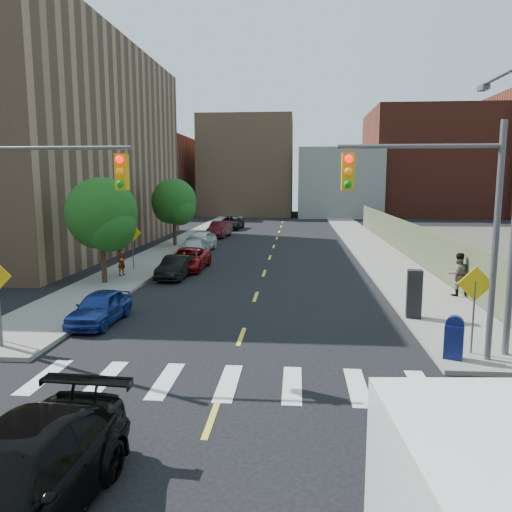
% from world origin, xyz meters
% --- Properties ---
extents(ground, '(160.00, 160.00, 0.00)m').
position_xyz_m(ground, '(0.00, 0.00, 0.00)').
color(ground, black).
rests_on(ground, ground).
extents(sidewalk_nw, '(3.50, 73.00, 0.15)m').
position_xyz_m(sidewalk_nw, '(-7.75, 41.50, 0.07)').
color(sidewalk_nw, gray).
rests_on(sidewalk_nw, ground).
extents(sidewalk_ne, '(3.50, 73.00, 0.15)m').
position_xyz_m(sidewalk_ne, '(7.75, 41.50, 0.07)').
color(sidewalk_ne, gray).
rests_on(sidewalk_ne, ground).
extents(fence_north, '(0.12, 44.00, 2.50)m').
position_xyz_m(fence_north, '(9.60, 28.00, 1.25)').
color(fence_north, '#545B3F').
rests_on(fence_north, ground).
extents(bg_bldg_west, '(14.00, 18.00, 12.00)m').
position_xyz_m(bg_bldg_west, '(-22.00, 70.00, 6.00)').
color(bg_bldg_west, '#592319').
rests_on(bg_bldg_west, ground).
extents(bg_bldg_midwest, '(14.00, 16.00, 15.00)m').
position_xyz_m(bg_bldg_midwest, '(-6.00, 72.00, 7.50)').
color(bg_bldg_midwest, '#8C6B4C').
rests_on(bg_bldg_midwest, ground).
extents(bg_bldg_center, '(12.00, 16.00, 10.00)m').
position_xyz_m(bg_bldg_center, '(8.00, 70.00, 5.00)').
color(bg_bldg_center, gray).
rests_on(bg_bldg_center, ground).
extents(bg_bldg_east, '(18.00, 18.00, 16.00)m').
position_xyz_m(bg_bldg_east, '(22.00, 72.00, 8.00)').
color(bg_bldg_east, '#592319').
rests_on(bg_bldg_east, ground).
extents(signal_nw, '(4.59, 0.30, 7.00)m').
position_xyz_m(signal_nw, '(-5.98, 6.00, 4.53)').
color(signal_nw, '#59595E').
rests_on(signal_nw, ground).
extents(signal_ne, '(4.59, 0.30, 7.00)m').
position_xyz_m(signal_ne, '(5.98, 6.00, 4.53)').
color(signal_ne, '#59595E').
rests_on(signal_ne, ground).
extents(streetlight_ne, '(0.25, 3.70, 9.00)m').
position_xyz_m(streetlight_ne, '(8.20, 6.90, 5.22)').
color(streetlight_ne, '#59595E').
rests_on(streetlight_ne, ground).
extents(warn_sign_ne, '(1.06, 0.06, 2.83)m').
position_xyz_m(warn_sign_ne, '(7.20, 6.50, 1.99)').
color(warn_sign_ne, '#59595E').
rests_on(warn_sign_ne, ground).
extents(warn_sign_midwest, '(1.06, 0.06, 2.83)m').
position_xyz_m(warn_sign_midwest, '(-7.80, 20.00, 1.99)').
color(warn_sign_midwest, '#59595E').
rests_on(warn_sign_midwest, ground).
extents(tree_west_near, '(3.66, 3.64, 5.52)m').
position_xyz_m(tree_west_near, '(-8.00, 16.05, 3.48)').
color(tree_west_near, '#332114').
rests_on(tree_west_near, ground).
extents(tree_west_far, '(3.66, 3.64, 5.52)m').
position_xyz_m(tree_west_far, '(-8.00, 31.05, 3.48)').
color(tree_west_far, '#332114').
rests_on(tree_west_far, ground).
extents(parked_car_blue, '(1.61, 3.67, 1.23)m').
position_xyz_m(parked_car_blue, '(-5.50, 9.19, 0.62)').
color(parked_car_blue, navy).
rests_on(parked_car_blue, ground).
extents(parked_car_black, '(1.55, 3.82, 1.23)m').
position_xyz_m(parked_car_black, '(-4.76, 18.12, 0.62)').
color(parked_car_black, black).
rests_on(parked_car_black, ground).
extents(parked_car_red, '(2.32, 4.78, 1.31)m').
position_xyz_m(parked_car_red, '(-4.72, 20.75, 0.66)').
color(parked_car_red, maroon).
rests_on(parked_car_red, ground).
extents(parked_car_silver, '(1.99, 4.61, 1.32)m').
position_xyz_m(parked_car_silver, '(-5.29, 25.32, 0.66)').
color(parked_car_silver, '#A9ADB1').
rests_on(parked_car_silver, ground).
extents(parked_car_white, '(2.19, 4.76, 1.58)m').
position_xyz_m(parked_car_white, '(-5.50, 28.82, 0.79)').
color(parked_car_white, silver).
rests_on(parked_car_white, ground).
extents(parked_car_maroon, '(1.95, 4.65, 1.49)m').
position_xyz_m(parked_car_maroon, '(-5.50, 38.50, 0.75)').
color(parked_car_maroon, '#3F0C12').
rests_on(parked_car_maroon, ground).
extents(parked_car_grey, '(2.78, 5.36, 1.44)m').
position_xyz_m(parked_car_grey, '(-5.50, 46.26, 0.72)').
color(parked_car_grey, black).
rests_on(parked_car_grey, ground).
extents(black_sedan, '(2.50, 5.46, 1.55)m').
position_xyz_m(black_sedan, '(-2.40, -1.96, 0.77)').
color(black_sedan, black).
rests_on(black_sedan, ground).
extents(mailbox, '(0.64, 0.57, 1.29)m').
position_xyz_m(mailbox, '(6.52, 6.00, 0.78)').
color(mailbox, '#0D174F').
rests_on(mailbox, sidewalk_ne).
extents(payphone, '(0.60, 0.51, 1.85)m').
position_xyz_m(payphone, '(6.37, 10.46, 1.07)').
color(payphone, black).
rests_on(payphone, sidewalk_ne).
extents(pedestrian_west, '(0.54, 0.65, 1.53)m').
position_xyz_m(pedestrian_west, '(-7.76, 17.93, 0.92)').
color(pedestrian_west, gray).
rests_on(pedestrian_west, sidewalk_nw).
extents(pedestrian_east, '(1.03, 0.84, 1.97)m').
position_xyz_m(pedestrian_east, '(9.20, 14.39, 1.14)').
color(pedestrian_east, gray).
rests_on(pedestrian_east, sidewalk_ne).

